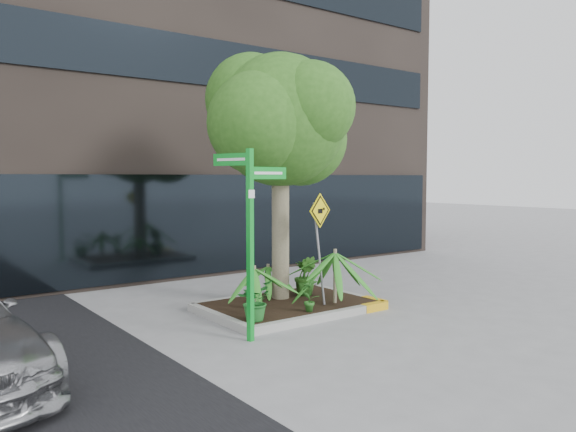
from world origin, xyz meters
TOP-DOWN VIEW (x-y plane):
  - ground at (0.00, 0.00)m, footprint 80.00×80.00m
  - building at (0.50, 8.50)m, footprint 18.00×8.00m
  - planter at (0.23, 0.27)m, footprint 3.35×2.36m
  - tree at (0.30, 0.74)m, footprint 3.45×3.06m
  - palm_front at (0.91, -0.29)m, footprint 1.21×1.21m
  - palm_left at (-0.69, 0.19)m, footprint 0.94×0.94m
  - palm_back at (0.21, 1.03)m, footprint 0.76×0.76m
  - shrub_a at (-1.12, -0.47)m, footprint 0.85×0.85m
  - shrub_b at (0.87, 0.62)m, footprint 0.55×0.55m
  - shrub_c at (0.05, -0.55)m, footprint 0.36×0.36m
  - shrub_d at (0.87, 0.61)m, footprint 0.65×0.65m
  - street_sign_post at (-1.53, -0.97)m, footprint 1.02×0.90m
  - cattle_sign at (0.57, -0.21)m, footprint 0.65×0.31m

SIDE VIEW (x-z plane):
  - ground at x=0.00m, z-range 0.00..0.00m
  - planter at x=0.23m, z-range 0.03..0.18m
  - shrub_c at x=0.05m, z-range 0.15..0.79m
  - shrub_a at x=-1.12m, z-range 0.15..0.84m
  - shrub_b at x=0.87m, z-range 0.15..0.89m
  - shrub_d at x=0.87m, z-range 0.15..0.99m
  - palm_back at x=0.21m, z-range 0.36..1.20m
  - palm_left at x=-0.69m, z-range 0.41..1.46m
  - palm_front at x=0.91m, z-range 0.48..1.82m
  - cattle_sign at x=0.57m, z-range 0.54..2.71m
  - street_sign_post at x=-1.53m, z-range 0.37..3.46m
  - tree at x=0.30m, z-range 1.19..6.37m
  - building at x=0.50m, z-range 0.00..15.00m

